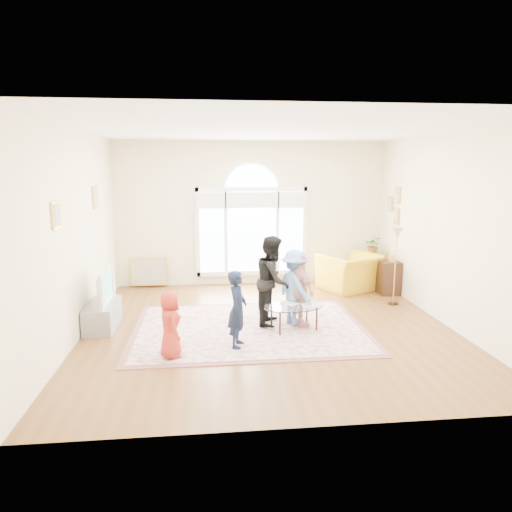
{
  "coord_description": "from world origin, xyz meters",
  "views": [
    {
      "loc": [
        -0.97,
        -7.18,
        2.62
      ],
      "look_at": [
        -0.18,
        0.3,
        1.16
      ],
      "focal_mm": 32.0,
      "sensor_mm": 36.0,
      "label": 1
    }
  ],
  "objects": [
    {
      "name": "ground",
      "position": [
        0.0,
        0.0,
        0.0
      ],
      "size": [
        6.0,
        6.0,
        0.0
      ],
      "primitive_type": "plane",
      "color": "brown",
      "rests_on": "ground"
    },
    {
      "name": "room_shell",
      "position": [
        0.01,
        2.83,
        1.57
      ],
      "size": [
        6.0,
        6.0,
        6.0
      ],
      "color": "beige",
      "rests_on": "ground"
    },
    {
      "name": "area_rug",
      "position": [
        -0.33,
        -0.03,
        0.01
      ],
      "size": [
        3.6,
        2.6,
        0.02
      ],
      "primitive_type": "cube",
      "color": "beige",
      "rests_on": "ground"
    },
    {
      "name": "rug_border",
      "position": [
        -0.33,
        -0.03,
        0.01
      ],
      "size": [
        3.8,
        2.8,
        0.01
      ],
      "primitive_type": "cube",
      "color": "brown",
      "rests_on": "ground"
    },
    {
      "name": "tv_console",
      "position": [
        -2.75,
        0.3,
        0.21
      ],
      "size": [
        0.45,
        1.0,
        0.42
      ],
      "primitive_type": "cube",
      "color": "gray",
      "rests_on": "ground"
    },
    {
      "name": "television",
      "position": [
        -2.74,
        0.3,
        0.7
      ],
      "size": [
        0.16,
        0.99,
        0.57
      ],
      "color": "black",
      "rests_on": "tv_console"
    },
    {
      "name": "coffee_table",
      "position": [
        0.39,
        -0.17,
        0.4
      ],
      "size": [
        1.13,
        0.86,
        0.54
      ],
      "rotation": [
        0.0,
        0.0,
        0.23
      ],
      "color": "silver",
      "rests_on": "ground"
    },
    {
      "name": "armchair",
      "position": [
        2.09,
        2.2,
        0.39
      ],
      "size": [
        1.53,
        1.46,
        0.78
      ],
      "primitive_type": "imported",
      "rotation": [
        0.0,
        0.0,
        3.59
      ],
      "color": "gold",
      "rests_on": "ground"
    },
    {
      "name": "side_cabinet",
      "position": [
        2.78,
        1.83,
        0.35
      ],
      "size": [
        0.4,
        0.5,
        0.7
      ],
      "primitive_type": "cube",
      "color": "black",
      "rests_on": "ground"
    },
    {
      "name": "floor_lamp",
      "position": [
        2.59,
        1.06,
        1.28
      ],
      "size": [
        0.29,
        0.29,
        1.51
      ],
      "color": "black",
      "rests_on": "ground"
    },
    {
      "name": "plant_pedestal",
      "position": [
        2.7,
        2.56,
        0.35
      ],
      "size": [
        0.2,
        0.2,
        0.7
      ],
      "primitive_type": "cylinder",
      "color": "white",
      "rests_on": "ground"
    },
    {
      "name": "potted_plant",
      "position": [
        2.7,
        2.56,
        0.91
      ],
      "size": [
        0.47,
        0.44,
        0.41
      ],
      "primitive_type": "imported",
      "rotation": [
        0.0,
        0.0,
        -0.37
      ],
      "color": "#33722D",
      "rests_on": "plant_pedestal"
    },
    {
      "name": "leaning_picture",
      "position": [
        -2.3,
        2.9,
        0.0
      ],
      "size": [
        0.8,
        0.14,
        0.62
      ],
      "primitive_type": "cube",
      "rotation": [
        -0.14,
        0.0,
        0.0
      ],
      "color": "tan",
      "rests_on": "ground"
    },
    {
      "name": "child_red",
      "position": [
        -1.52,
        -1.08,
        0.49
      ],
      "size": [
        0.43,
        0.53,
        0.95
      ],
      "primitive_type": "imported",
      "rotation": [
        0.0,
        0.0,
        1.9
      ],
      "color": "#B42D24",
      "rests_on": "area_rug"
    },
    {
      "name": "child_navy",
      "position": [
        -0.57,
        -0.8,
        0.59
      ],
      "size": [
        0.37,
        0.47,
        1.14
      ],
      "primitive_type": "imported",
      "rotation": [
        0.0,
        0.0,
        1.33
      ],
      "color": "#121A33",
      "rests_on": "area_rug"
    },
    {
      "name": "child_black",
      "position": [
        0.09,
        0.16,
        0.77
      ],
      "size": [
        0.75,
        0.86,
        1.5
      ],
      "primitive_type": "imported",
      "rotation": [
        0.0,
        0.0,
        1.28
      ],
      "color": "black",
      "rests_on": "area_rug"
    },
    {
      "name": "child_pink",
      "position": [
        0.52,
        -0.01,
        0.63
      ],
      "size": [
        0.54,
        0.78,
        1.22
      ],
      "primitive_type": "imported",
      "rotation": [
        0.0,
        0.0,
        1.95
      ],
      "color": "pink",
      "rests_on": "area_rug"
    },
    {
      "name": "child_blue",
      "position": [
        0.45,
        0.08,
        0.66
      ],
      "size": [
        0.76,
        0.94,
        1.27
      ],
      "primitive_type": "imported",
      "rotation": [
        0.0,
        0.0,
        1.98
      ],
      "color": "#6192D2",
      "rests_on": "area_rug"
    }
  ]
}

